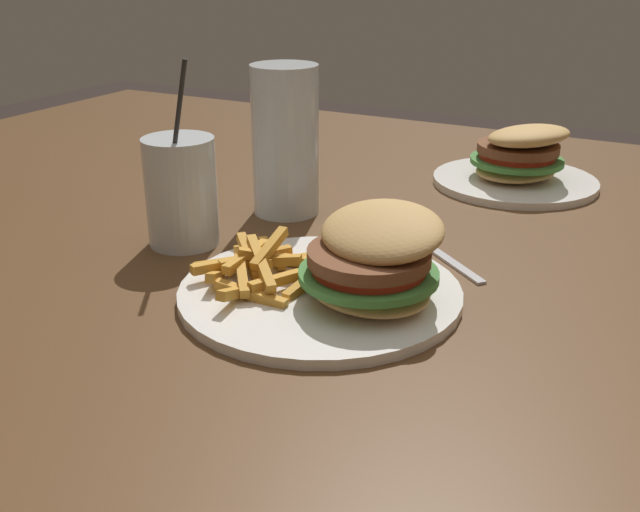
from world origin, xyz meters
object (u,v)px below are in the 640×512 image
Objects in this scene: spoon at (414,232)px; meal_plate_far at (519,163)px; juice_glass at (182,195)px; meal_plate_near at (344,273)px; beer_glass at (285,144)px.

meal_plate_far is (0.05, 0.25, 0.03)m from spoon.
juice_glass is 0.47m from meal_plate_far.
meal_plate_far is at bearing 83.46° from meal_plate_near.
juice_glass is 0.26m from spoon.
juice_glass reaches higher than meal_plate_far.
spoon is at bearing -101.56° from meal_plate_far.
spoon is at bearing -3.38° from beer_glass.
juice_glass reaches higher than spoon.
juice_glass is at bearing -125.12° from meal_plate_far.
beer_glass is 0.88× the size of juice_glass.
meal_plate_far is (0.27, 0.39, -0.02)m from juice_glass.
juice_glass is (-0.22, 0.05, 0.03)m from meal_plate_near.
juice_glass reaches higher than meal_plate_near.
meal_plate_far is (0.22, 0.24, -0.05)m from beer_glass.
spoon is at bearing 31.23° from juice_glass.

